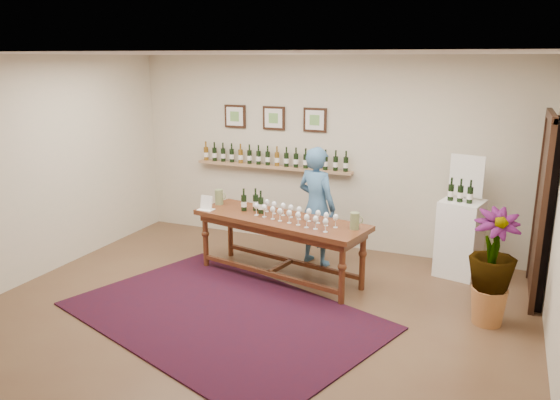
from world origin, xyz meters
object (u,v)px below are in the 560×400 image
at_px(tasting_table, 280,227).
at_px(person, 317,206).
at_px(display_pedestal, 460,238).
at_px(potted_plant, 492,268).

relative_size(tasting_table, person, 1.47).
height_order(display_pedestal, potted_plant, potted_plant).
bearing_deg(display_pedestal, tasting_table, -154.59).
xyz_separation_m(tasting_table, potted_plant, (2.53, -0.30, -0.05)).
height_order(tasting_table, display_pedestal, display_pedestal).
xyz_separation_m(tasting_table, person, (0.26, 0.67, 0.13)).
bearing_deg(person, display_pedestal, -150.45).
bearing_deg(potted_plant, display_pedestal, 108.19).
distance_m(tasting_table, potted_plant, 2.55).
relative_size(display_pedestal, person, 0.61).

